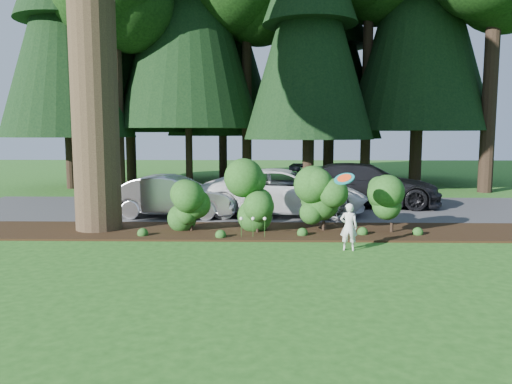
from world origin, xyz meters
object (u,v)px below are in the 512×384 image
car_white_suv (284,192)px  frisbee (344,179)px  child (349,227)px  car_dark_suv (364,185)px  car_silver_wagon (173,196)px

car_white_suv → frisbee: size_ratio=10.28×
child → frisbee: frisbee is taller
car_white_suv → frisbee: 4.86m
frisbee → child: bearing=-77.2°
car_dark_suv → child: size_ratio=4.91×
car_dark_suv → child: car_dark_suv is taller
car_silver_wagon → child: car_silver_wagon is taller
child → frisbee: bearing=-67.1°
car_white_suv → child: car_white_suv is taller
car_white_suv → frisbee: bearing=-162.9°
car_white_suv → car_dark_suv: car_dark_suv is taller
car_dark_suv → frisbee: frisbee is taller
car_dark_suv → child: bearing=175.0°
car_dark_suv → frisbee: 6.83m
car_silver_wagon → child: size_ratio=3.66×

